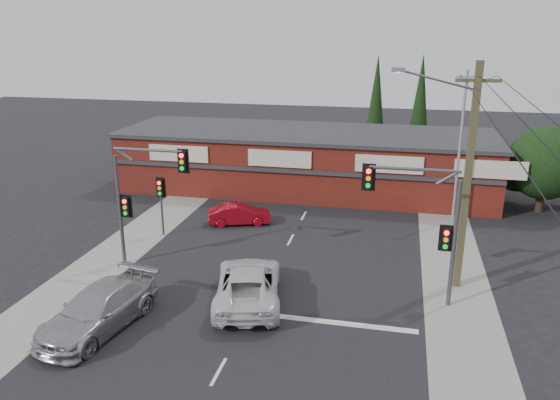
% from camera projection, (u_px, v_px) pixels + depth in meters
% --- Properties ---
extents(ground, '(120.00, 120.00, 0.00)m').
position_uv_depth(ground, '(260.00, 297.00, 23.89)').
color(ground, black).
rests_on(ground, ground).
extents(road_strip, '(14.00, 70.00, 0.01)m').
position_uv_depth(road_strip, '(284.00, 252.00, 28.53)').
color(road_strip, black).
rests_on(road_strip, ground).
extents(verge_left, '(3.00, 70.00, 0.02)m').
position_uv_depth(verge_left, '(134.00, 239.00, 30.29)').
color(verge_left, gray).
rests_on(verge_left, ground).
extents(verge_right, '(3.00, 70.00, 0.02)m').
position_uv_depth(verge_right, '(453.00, 267.00, 26.78)').
color(verge_right, gray).
rests_on(verge_right, ground).
extents(stop_line, '(6.50, 0.35, 0.01)m').
position_uv_depth(stop_line, '(335.00, 323.00, 21.76)').
color(stop_line, silver).
rests_on(stop_line, ground).
extents(white_suv, '(3.92, 6.28, 1.62)m').
position_uv_depth(white_suv, '(248.00, 284.00, 23.28)').
color(white_suv, silver).
rests_on(white_suv, ground).
extents(silver_suv, '(3.26, 5.94, 1.63)m').
position_uv_depth(silver_suv, '(98.00, 310.00, 21.14)').
color(silver_suv, '#A3A6A9').
rests_on(silver_suv, ground).
extents(red_sedan, '(3.92, 2.41, 1.22)m').
position_uv_depth(red_sedan, '(240.00, 214.00, 32.51)').
color(red_sedan, maroon).
rests_on(red_sedan, ground).
extents(lane_dashes, '(0.12, 38.80, 0.01)m').
position_uv_depth(lane_dashes, '(263.00, 290.00, 24.44)').
color(lane_dashes, silver).
rests_on(lane_dashes, ground).
extents(shop_building, '(27.30, 8.40, 4.22)m').
position_uv_depth(shop_building, '(305.00, 160.00, 39.24)').
color(shop_building, '#511510').
rests_on(shop_building, ground).
extents(tree_cluster, '(5.90, 5.10, 5.50)m').
position_uv_depth(tree_cluster, '(546.00, 166.00, 34.33)').
color(tree_cluster, '#2D2116').
rests_on(tree_cluster, ground).
extents(conifer_near, '(1.80, 1.80, 9.25)m').
position_uv_depth(conifer_near, '(376.00, 102.00, 43.82)').
color(conifer_near, '#2D2116').
rests_on(conifer_near, ground).
extents(conifer_far, '(1.80, 1.80, 9.25)m').
position_uv_depth(conifer_far, '(420.00, 100.00, 44.95)').
color(conifer_far, '#2D2116').
rests_on(conifer_far, ground).
extents(traffic_mast_left, '(3.77, 0.27, 5.97)m').
position_uv_depth(traffic_mast_left, '(138.00, 189.00, 25.88)').
color(traffic_mast_left, '#47494C').
rests_on(traffic_mast_left, ground).
extents(traffic_mast_right, '(3.96, 0.27, 5.97)m').
position_uv_depth(traffic_mast_right, '(428.00, 216.00, 22.20)').
color(traffic_mast_right, '#47494C').
rests_on(traffic_mast_right, ground).
extents(pedestal_signal, '(0.55, 0.27, 3.38)m').
position_uv_depth(pedestal_signal, '(161.00, 194.00, 30.23)').
color(pedestal_signal, '#47494C').
rests_on(pedestal_signal, ground).
extents(utility_pole, '(4.38, 0.59, 10.00)m').
position_uv_depth(utility_pole, '(465.00, 171.00, 23.29)').
color(utility_pole, '#4C482B').
rests_on(utility_pole, ground).
extents(steel_pole, '(1.20, 0.16, 9.00)m').
position_uv_depth(steel_pole, '(460.00, 145.00, 31.76)').
color(steel_pole, gray).
rests_on(steel_pole, ground).
extents(power_lines, '(2.01, 29.00, 1.22)m').
position_uv_depth(power_lines, '(498.00, 102.00, 17.09)').
color(power_lines, black).
rests_on(power_lines, ground).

